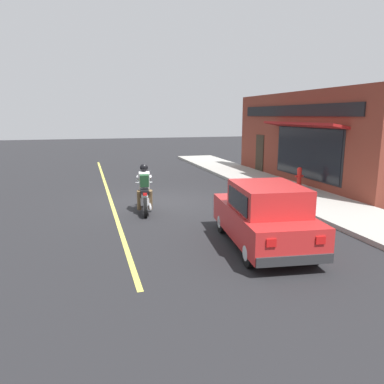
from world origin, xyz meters
name	(u,v)px	position (x,y,z in m)	size (l,w,h in m)	color
ground_plane	(162,202)	(0.00, 0.00, 0.00)	(80.00, 80.00, 0.00)	black
sidewalk_curb	(258,180)	(5.33, 3.00, 0.07)	(2.60, 22.00, 0.14)	#9E9B93
lane_stripe	(107,190)	(-1.80, 3.00, 0.00)	(0.12, 19.80, 0.01)	#D1C64C
storefront_building	(295,138)	(6.86, 2.42, 2.11)	(1.25, 11.25, 4.20)	maroon
motorcycle_with_rider	(145,192)	(-0.82, -1.22, 0.68)	(0.63, 2.02, 1.62)	black
car_hatchback	(264,216)	(1.43, -5.32, 0.77)	(2.07, 3.94, 1.57)	black
fire_hydrant	(299,178)	(5.97, 0.47, 0.57)	(0.36, 0.24, 0.88)	red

